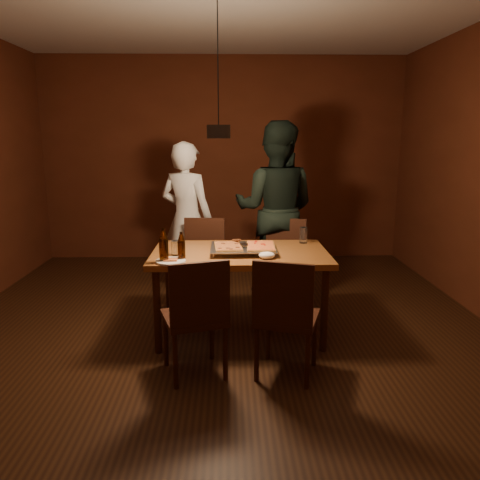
{
  "coord_description": "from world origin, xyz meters",
  "views": [
    {
      "loc": [
        0.07,
        -3.65,
        1.71
      ],
      "look_at": [
        0.17,
        0.25,
        0.85
      ],
      "focal_mm": 35.0,
      "sensor_mm": 36.0,
      "label": 1
    }
  ],
  "objects_px": {
    "diner_dark": "(275,209)",
    "pendant_lamp": "(219,130)",
    "beer_bottle_b": "(181,246)",
    "chair_near_left": "(197,308)",
    "pizza_tray": "(243,249)",
    "chair_far_left": "(203,254)",
    "chair_far_right": "(284,254)",
    "plate_slice": "(171,261)",
    "beer_bottle_a": "(164,245)",
    "diner_white": "(187,219)",
    "chair_near_right": "(285,308)",
    "dining_table": "(240,260)"
  },
  "relations": [
    {
      "from": "diner_dark",
      "to": "pendant_lamp",
      "type": "height_order",
      "value": "pendant_lamp"
    },
    {
      "from": "beer_bottle_b",
      "to": "pendant_lamp",
      "type": "bearing_deg",
      "value": 6.72
    },
    {
      "from": "chair_near_left",
      "to": "pizza_tray",
      "type": "xyz_separation_m",
      "value": [
        0.35,
        0.76,
        0.24
      ]
    },
    {
      "from": "chair_far_left",
      "to": "chair_far_right",
      "type": "bearing_deg",
      "value": -175.44
    },
    {
      "from": "plate_slice",
      "to": "diner_dark",
      "type": "distance_m",
      "value": 1.77
    },
    {
      "from": "beer_bottle_b",
      "to": "beer_bottle_a",
      "type": "bearing_deg",
      "value": -154.55
    },
    {
      "from": "chair_near_left",
      "to": "diner_white",
      "type": "height_order",
      "value": "diner_white"
    },
    {
      "from": "chair_far_right",
      "to": "pizza_tray",
      "type": "bearing_deg",
      "value": 78.74
    },
    {
      "from": "plate_slice",
      "to": "chair_near_right",
      "type": "bearing_deg",
      "value": -28.66
    },
    {
      "from": "plate_slice",
      "to": "diner_dark",
      "type": "xyz_separation_m",
      "value": [
        0.96,
        1.48,
        0.18
      ]
    },
    {
      "from": "dining_table",
      "to": "chair_far_left",
      "type": "height_order",
      "value": "chair_far_left"
    },
    {
      "from": "pizza_tray",
      "to": "chair_near_right",
      "type": "bearing_deg",
      "value": -68.59
    },
    {
      "from": "chair_near_right",
      "to": "diner_white",
      "type": "distance_m",
      "value": 2.18
    },
    {
      "from": "pizza_tray",
      "to": "diner_dark",
      "type": "relative_size",
      "value": 0.29
    },
    {
      "from": "chair_far_left",
      "to": "diner_dark",
      "type": "height_order",
      "value": "diner_dark"
    },
    {
      "from": "chair_far_left",
      "to": "beer_bottle_a",
      "type": "height_order",
      "value": "beer_bottle_a"
    },
    {
      "from": "beer_bottle_b",
      "to": "diner_dark",
      "type": "height_order",
      "value": "diner_dark"
    },
    {
      "from": "dining_table",
      "to": "beer_bottle_b",
      "type": "height_order",
      "value": "beer_bottle_b"
    },
    {
      "from": "chair_near_left",
      "to": "chair_near_right",
      "type": "bearing_deg",
      "value": -19.66
    },
    {
      "from": "dining_table",
      "to": "plate_slice",
      "type": "bearing_deg",
      "value": -147.88
    },
    {
      "from": "dining_table",
      "to": "chair_far_right",
      "type": "distance_m",
      "value": 0.87
    },
    {
      "from": "dining_table",
      "to": "chair_far_left",
      "type": "bearing_deg",
      "value": 115.43
    },
    {
      "from": "diner_dark",
      "to": "pendant_lamp",
      "type": "relative_size",
      "value": 1.71
    },
    {
      "from": "pizza_tray",
      "to": "diner_white",
      "type": "distance_m",
      "value": 1.34
    },
    {
      "from": "chair_far_right",
      "to": "beer_bottle_b",
      "type": "bearing_deg",
      "value": 66.03
    },
    {
      "from": "pizza_tray",
      "to": "pendant_lamp",
      "type": "distance_m",
      "value": 1.03
    },
    {
      "from": "beer_bottle_a",
      "to": "chair_near_right",
      "type": "bearing_deg",
      "value": -27.28
    },
    {
      "from": "plate_slice",
      "to": "chair_far_right",
      "type": "bearing_deg",
      "value": 46.5
    },
    {
      "from": "diner_dark",
      "to": "chair_near_right",
      "type": "bearing_deg",
      "value": 100.96
    },
    {
      "from": "chair_far_left",
      "to": "chair_near_right",
      "type": "relative_size",
      "value": 0.92
    },
    {
      "from": "chair_far_right",
      "to": "chair_near_right",
      "type": "xyz_separation_m",
      "value": [
        -0.17,
        -1.54,
        0.0
      ]
    },
    {
      "from": "chair_near_right",
      "to": "diner_white",
      "type": "height_order",
      "value": "diner_white"
    },
    {
      "from": "beer_bottle_a",
      "to": "diner_dark",
      "type": "height_order",
      "value": "diner_dark"
    },
    {
      "from": "chair_far_left",
      "to": "chair_far_right",
      "type": "relative_size",
      "value": 0.91
    },
    {
      "from": "chair_near_right",
      "to": "plate_slice",
      "type": "relative_size",
      "value": 2.23
    },
    {
      "from": "chair_far_right",
      "to": "beer_bottle_b",
      "type": "relative_size",
      "value": 2.31
    },
    {
      "from": "pendant_lamp",
      "to": "chair_far_left",
      "type": "bearing_deg",
      "value": 100.68
    },
    {
      "from": "diner_white",
      "to": "chair_near_right",
      "type": "bearing_deg",
      "value": 138.18
    },
    {
      "from": "chair_near_left",
      "to": "beer_bottle_b",
      "type": "bearing_deg",
      "value": 88.4
    },
    {
      "from": "dining_table",
      "to": "pizza_tray",
      "type": "distance_m",
      "value": 0.11
    },
    {
      "from": "beer_bottle_a",
      "to": "pendant_lamp",
      "type": "relative_size",
      "value": 0.25
    },
    {
      "from": "chair_far_left",
      "to": "pendant_lamp",
      "type": "bearing_deg",
      "value": 107.35
    },
    {
      "from": "pizza_tray",
      "to": "plate_slice",
      "type": "relative_size",
      "value": 2.31
    },
    {
      "from": "chair_near_right",
      "to": "chair_far_right",
      "type": "bearing_deg",
      "value": 101.92
    },
    {
      "from": "pizza_tray",
      "to": "chair_near_left",
      "type": "bearing_deg",
      "value": -112.51
    },
    {
      "from": "diner_dark",
      "to": "chair_far_left",
      "type": "bearing_deg",
      "value": 40.43
    },
    {
      "from": "beer_bottle_a",
      "to": "diner_white",
      "type": "height_order",
      "value": "diner_white"
    },
    {
      "from": "dining_table",
      "to": "pendant_lamp",
      "type": "bearing_deg",
      "value": -124.26
    },
    {
      "from": "dining_table",
      "to": "chair_near_left",
      "type": "xyz_separation_m",
      "value": [
        -0.33,
        -0.79,
        -0.14
      ]
    },
    {
      "from": "dining_table",
      "to": "chair_near_right",
      "type": "bearing_deg",
      "value": -69.89
    }
  ]
}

